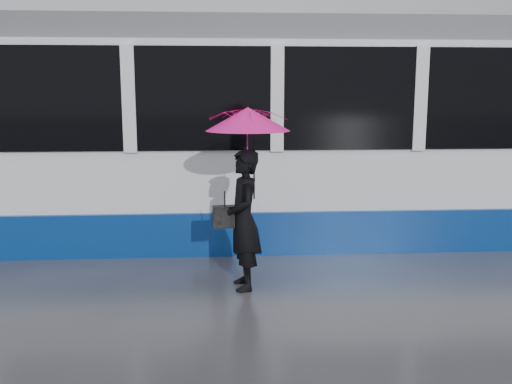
{
  "coord_description": "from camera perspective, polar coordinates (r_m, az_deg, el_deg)",
  "views": [
    {
      "loc": [
        -0.59,
        -6.56,
        2.28
      ],
      "look_at": [
        -0.14,
        0.21,
        1.1
      ],
      "focal_mm": 40.0,
      "sensor_mm": 36.0,
      "label": 1
    }
  ],
  "objects": [
    {
      "name": "ground",
      "position": [
        6.97,
        1.24,
        -9.22
      ],
      "size": [
        90.0,
        90.0,
        0.0
      ],
      "primitive_type": "plane",
      "color": "#2F2E34",
      "rests_on": "ground"
    },
    {
      "name": "umbrella",
      "position": [
        6.5,
        -0.82,
        5.65
      ],
      "size": [
        1.09,
        1.09,
        1.11
      ],
      "rotation": [
        0.0,
        0.0,
        0.14
      ],
      "color": "#E4135B",
      "rests_on": "ground"
    },
    {
      "name": "woman",
      "position": [
        6.64,
        -1.23,
        -2.81
      ],
      "size": [
        0.47,
        0.65,
        1.64
      ],
      "primitive_type": "imported",
      "rotation": [
        0.0,
        0.0,
        -1.43
      ],
      "color": "black",
      "rests_on": "ground"
    },
    {
      "name": "handbag",
      "position": [
        6.64,
        -3.14,
        -2.47
      ],
      "size": [
        0.31,
        0.17,
        0.43
      ],
      "rotation": [
        0.0,
        0.0,
        0.14
      ],
      "color": "black",
      "rests_on": "ground"
    },
    {
      "name": "rails",
      "position": [
        9.36,
        -0.13,
        -4.15
      ],
      "size": [
        34.0,
        1.51,
        0.02
      ],
      "color": "#3F3D38",
      "rests_on": "ground"
    },
    {
      "name": "tram",
      "position": [
        9.47,
        -20.41,
        5.38
      ],
      "size": [
        26.0,
        2.56,
        3.35
      ],
      "color": "white",
      "rests_on": "ground"
    }
  ]
}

